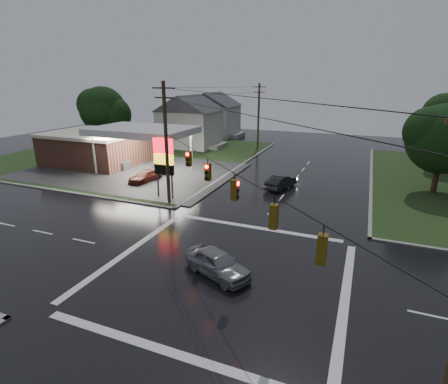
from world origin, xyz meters
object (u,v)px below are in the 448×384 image
at_px(gas_station, 103,146).
at_px(utility_pole_n, 258,115).
at_px(tree_nw_behind, 104,110).
at_px(car_crossing, 217,263).
at_px(pylon_sign, 164,158).
at_px(tree_ne_near, 445,139).
at_px(house_near, 190,120).
at_px(utility_pole_nw, 166,142).
at_px(car_pump, 145,176).
at_px(car_north, 281,182).
at_px(house_far, 213,114).

bearing_deg(gas_station, utility_pole_n, 48.53).
xyz_separation_m(tree_nw_behind, car_crossing, (33.58, -30.48, -5.41)).
distance_m(pylon_sign, tree_ne_near, 27.23).
height_order(gas_station, house_near, house_near).
bearing_deg(utility_pole_n, utility_pole_nw, -90.00).
height_order(utility_pole_n, car_pump, utility_pole_n).
bearing_deg(house_near, car_pump, -76.03).
bearing_deg(utility_pole_n, car_north, -66.63).
relative_size(gas_station, utility_pole_n, 2.50).
distance_m(pylon_sign, car_pump, 7.35).
bearing_deg(utility_pole_nw, utility_pole_n, 90.00).
xyz_separation_m(utility_pole_nw, house_far, (-12.45, 38.50, -1.32)).
height_order(gas_station, car_pump, gas_station).
relative_size(tree_nw_behind, car_north, 2.23).
bearing_deg(car_pump, house_near, 114.37).
bearing_deg(tree_ne_near, tree_nw_behind, 170.53).
xyz_separation_m(pylon_sign, utility_pole_nw, (1.00, -1.00, 1.71)).
distance_m(car_crossing, car_pump, 21.50).
xyz_separation_m(house_near, car_north, (20.15, -18.14, -3.67)).
distance_m(gas_station, utility_pole_n, 24.60).
relative_size(tree_nw_behind, car_pump, 2.28).
bearing_deg(car_pump, utility_pole_nw, -29.18).
xyz_separation_m(house_near, car_pump, (5.34, -21.45, -3.77)).
relative_size(utility_pole_nw, house_far, 1.00).
bearing_deg(house_far, car_crossing, -65.90).
xyz_separation_m(gas_station, tree_ne_near, (39.82, 2.29, 3.01)).
bearing_deg(car_pump, car_north, 22.99).
distance_m(utility_pole_n, tree_ne_near, 28.55).
height_order(tree_nw_behind, tree_ne_near, tree_nw_behind).
distance_m(tree_ne_near, car_crossing, 27.12).
xyz_separation_m(utility_pole_nw, tree_ne_near, (23.64, 12.49, -0.16)).
bearing_deg(tree_nw_behind, car_crossing, -42.23).
bearing_deg(utility_pole_nw, house_far, 107.92).
height_order(gas_station, tree_nw_behind, tree_nw_behind).
bearing_deg(car_crossing, tree_nw_behind, 71.95).
bearing_deg(house_far, utility_pole_nw, -72.08).
bearing_deg(gas_station, house_far, 82.50).
distance_m(utility_pole_nw, house_far, 40.48).
bearing_deg(utility_pole_n, car_crossing, -76.50).
relative_size(gas_station, tree_nw_behind, 2.62).
height_order(house_near, house_far, same).
relative_size(tree_nw_behind, car_crossing, 2.22).
xyz_separation_m(car_crossing, car_pump, (-15.36, 15.04, -0.13)).
relative_size(house_far, tree_ne_near, 1.23).
relative_size(utility_pole_nw, house_near, 1.00).
bearing_deg(tree_ne_near, utility_pole_n, 145.90).
distance_m(tree_nw_behind, car_north, 35.62).
relative_size(tree_ne_near, car_north, 2.01).
height_order(utility_pole_n, house_near, utility_pole_n).
bearing_deg(tree_ne_near, car_north, -164.55).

